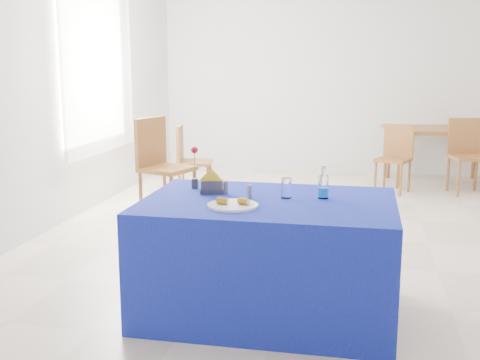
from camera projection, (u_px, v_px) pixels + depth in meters
name	position (u px, v px, depth m)	size (l,w,h in m)	color
floor	(306.00, 236.00, 5.71)	(7.00, 7.00, 0.00)	beige
room_shell	(311.00, 48.00, 5.38)	(7.00, 7.00, 7.00)	silver
window_pane	(94.00, 69.00, 6.67)	(0.04, 1.50, 1.60)	white
curtain	(100.00, 69.00, 6.66)	(0.04, 1.75, 1.85)	white
plate	(233.00, 205.00, 3.65)	(0.31, 0.31, 0.01)	white
drinking_glass	(286.00, 188.00, 3.88)	(0.07, 0.07, 0.13)	white
salt_shaker	(226.00, 187.00, 4.01)	(0.03, 0.03, 0.09)	slate
pepper_shaker	(250.00, 191.00, 3.88)	(0.03, 0.03, 0.09)	slate
blue_table	(268.00, 257.00, 3.91)	(1.60, 1.10, 0.76)	#0F1291
water_bottle	(323.00, 187.00, 3.86)	(0.07, 0.07, 0.21)	white
napkin_holder	(212.00, 186.00, 4.00)	(0.16, 0.09, 0.17)	#36363B
rose_vase	(195.00, 168.00, 4.14)	(0.05, 0.05, 0.30)	#292A2F
oak_table	(440.00, 134.00, 8.07)	(1.56, 1.15, 0.76)	brown
chair_bg_left	(396.00, 153.00, 7.57)	(0.49, 0.49, 0.85)	brown
chair_bg_right	(467.00, 150.00, 7.50)	(0.50, 0.50, 0.93)	brown
chair_win_a	(160.00, 160.00, 6.32)	(0.60, 0.60, 1.05)	brown
chair_win_b	(188.00, 156.00, 7.21)	(0.45, 0.45, 0.88)	brown
banana_pieces	(233.00, 201.00, 3.64)	(0.20, 0.07, 0.04)	gold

